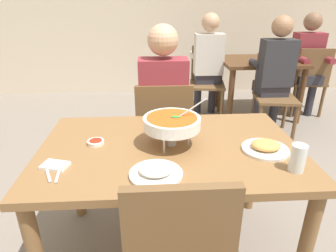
{
  "coord_description": "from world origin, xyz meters",
  "views": [
    {
      "loc": [
        -0.1,
        -1.38,
        1.47
      ],
      "look_at": [
        0.0,
        0.15,
        0.79
      ],
      "focal_mm": 31.19,
      "sensor_mm": 36.0,
      "label": 1
    }
  ],
  "objects": [
    {
      "name": "drink_glass",
      "position": [
        0.56,
        -0.28,
        0.8
      ],
      "size": [
        0.07,
        0.07,
        0.13
      ],
      "color": "silver",
      "rests_on": "dining_table_main"
    },
    {
      "name": "napkin_folded",
      "position": [
        -0.55,
        -0.18,
        0.75
      ],
      "size": [
        0.14,
        0.11,
        0.02
      ],
      "primitive_type": "cube",
      "rotation": [
        0.0,
        0.0,
        -0.29
      ],
      "color": "white",
      "rests_on": "dining_table_main"
    },
    {
      "name": "appetizer_plate",
      "position": [
        0.49,
        -0.08,
        0.76
      ],
      "size": [
        0.24,
        0.24,
        0.06
      ],
      "color": "white",
      "rests_on": "dining_table_main"
    },
    {
      "name": "sauce_dish",
      "position": [
        -0.4,
        0.05,
        0.76
      ],
      "size": [
        0.09,
        0.09,
        0.02
      ],
      "color": "white",
      "rests_on": "dining_table_main"
    },
    {
      "name": "dining_table_main",
      "position": [
        0.0,
        0.0,
        0.64
      ],
      "size": [
        1.38,
        0.88,
        0.74
      ],
      "color": "brown",
      "rests_on": "ground_plane"
    },
    {
      "name": "fork_utensil",
      "position": [
        -0.57,
        -0.23,
        0.75
      ],
      "size": [
        0.08,
        0.16,
        0.01
      ],
      "primitive_type": "cube",
      "rotation": [
        0.0,
        0.0,
        0.43
      ],
      "color": "silver",
      "rests_on": "dining_table_main"
    },
    {
      "name": "chair_bg_right",
      "position": [
        1.32,
        1.75,
        0.51
      ],
      "size": [
        0.5,
        0.5,
        0.9
      ],
      "color": "brown",
      "rests_on": "ground_plane"
    },
    {
      "name": "rice_plate",
      "position": [
        -0.08,
        -0.28,
        0.76
      ],
      "size": [
        0.24,
        0.24,
        0.06
      ],
      "color": "white",
      "rests_on": "dining_table_main"
    },
    {
      "name": "patron_bg_right",
      "position": [
        1.29,
        1.75,
        0.75
      ],
      "size": [
        0.4,
        0.45,
        1.31
      ],
      "color": "#2D2D38",
      "rests_on": "ground_plane"
    },
    {
      "name": "spoon_utensil",
      "position": [
        -0.52,
        -0.23,
        0.75
      ],
      "size": [
        0.03,
        0.17,
        0.01
      ],
      "primitive_type": "cube",
      "rotation": [
        0.0,
        0.0,
        0.13
      ],
      "color": "silver",
      "rests_on": "dining_table_main"
    },
    {
      "name": "patron_bg_middle",
      "position": [
        0.65,
        2.33,
        0.75
      ],
      "size": [
        0.4,
        0.45,
        1.31
      ],
      "color": "#2D2D38",
      "rests_on": "ground_plane"
    },
    {
      "name": "curry_bowl",
      "position": [
        0.01,
        0.01,
        0.87
      ],
      "size": [
        0.33,
        0.3,
        0.26
      ],
      "color": "silver",
      "rests_on": "dining_table_main"
    },
    {
      "name": "ground_plane",
      "position": [
        0.0,
        0.0,
        0.0
      ],
      "size": [
        16.0,
        16.0,
        0.0
      ],
      "primitive_type": "plane",
      "color": "gray"
    },
    {
      "name": "chair_bg_middle",
      "position": [
        0.65,
        2.35,
        0.51
      ],
      "size": [
        0.5,
        0.5,
        0.9
      ],
      "color": "brown",
      "rests_on": "ground_plane"
    },
    {
      "name": "dining_table_far",
      "position": [
        1.32,
        2.29,
        0.61
      ],
      "size": [
        1.0,
        0.8,
        0.74
      ],
      "color": "#51331C",
      "rests_on": "ground_plane"
    },
    {
      "name": "diner_main",
      "position": [
        0.0,
        0.76,
        0.75
      ],
      "size": [
        0.4,
        0.45,
        1.31
      ],
      "color": "#2D2D38",
      "rests_on": "ground_plane"
    },
    {
      "name": "patron_bg_left",
      "position": [
        1.93,
        2.28,
        0.75
      ],
      "size": [
        0.4,
        0.45,
        1.31
      ],
      "color": "#2D2D38",
      "rests_on": "ground_plane"
    },
    {
      "name": "chair_diner_main",
      "position": [
        -0.0,
        0.73,
        0.51
      ],
      "size": [
        0.44,
        0.44,
        0.9
      ],
      "color": "brown",
      "rests_on": "ground_plane"
    },
    {
      "name": "chair_bg_left",
      "position": [
        1.97,
        2.24,
        0.51
      ],
      "size": [
        0.47,
        0.47,
        0.9
      ],
      "color": "brown",
      "rests_on": "ground_plane"
    }
  ]
}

